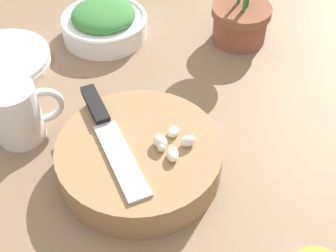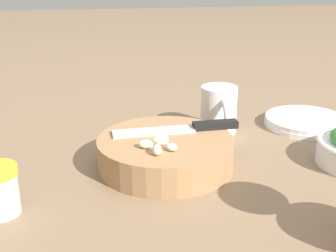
# 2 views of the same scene
# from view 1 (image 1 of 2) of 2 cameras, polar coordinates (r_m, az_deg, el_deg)

# --- Properties ---
(ground_plane) EXTENTS (5.00, 5.00, 0.00)m
(ground_plane) POSITION_cam_1_polar(r_m,az_deg,el_deg) (0.76, -1.04, -0.79)
(ground_plane) COLOR #7F664C
(cutting_board) EXTENTS (0.24, 0.24, 0.05)m
(cutting_board) POSITION_cam_1_polar(r_m,az_deg,el_deg) (0.69, -3.49, -3.92)
(cutting_board) COLOR #9E754C
(cutting_board) RESTS_ON ground_plane
(chef_knife) EXTENTS (0.23, 0.04, 0.01)m
(chef_knife) POSITION_cam_1_polar(r_m,az_deg,el_deg) (0.68, -7.33, -0.65)
(chef_knife) COLOR black
(chef_knife) RESTS_ON cutting_board
(garlic_cloves) EXTENTS (0.07, 0.06, 0.02)m
(garlic_cloves) POSITION_cam_1_polar(r_m,az_deg,el_deg) (0.66, 0.34, -2.08)
(garlic_cloves) COLOR #EEE4CF
(garlic_cloves) RESTS_ON cutting_board
(herb_bowl) EXTENTS (0.17, 0.17, 0.07)m
(herb_bowl) POSITION_cam_1_polar(r_m,az_deg,el_deg) (0.95, -7.80, 12.40)
(herb_bowl) COLOR white
(herb_bowl) RESTS_ON ground_plane
(coffee_mug) EXTENTS (0.08, 0.11, 0.10)m
(coffee_mug) POSITION_cam_1_polar(r_m,az_deg,el_deg) (0.75, -17.78, 1.58)
(coffee_mug) COLOR white
(coffee_mug) RESTS_ON ground_plane
(plate_stack) EXTENTS (0.18, 0.18, 0.02)m
(plate_stack) POSITION_cam_1_polar(r_m,az_deg,el_deg) (0.93, -19.47, 7.61)
(plate_stack) COLOR white
(plate_stack) RESTS_ON ground_plane
(potted_herb) EXTENTS (0.11, 0.11, 0.18)m
(potted_herb) POSITION_cam_1_polar(r_m,az_deg,el_deg) (0.92, 9.06, 14.38)
(potted_herb) COLOR #935138
(potted_herb) RESTS_ON ground_plane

